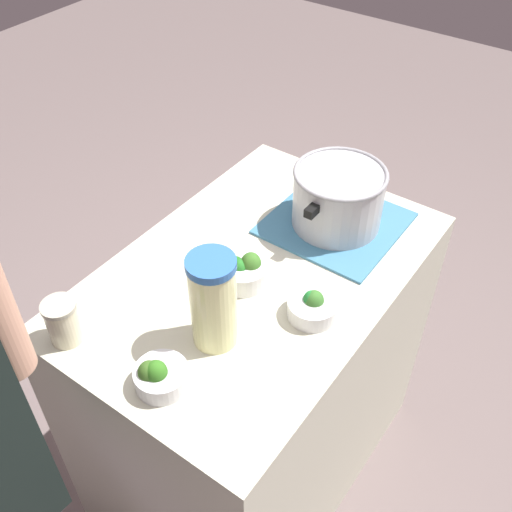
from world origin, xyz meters
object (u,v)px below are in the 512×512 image
(lemonade_pitcher, at_px, (213,301))
(broccoli_bowl_back, at_px, (313,306))
(cooking_pot, at_px, (338,197))
(mason_jar, at_px, (63,322))
(broccoli_bowl_front, at_px, (159,376))
(broccoli_bowl_center, at_px, (243,270))

(lemonade_pitcher, bearing_deg, broccoli_bowl_back, 143.34)
(cooking_pot, xyz_separation_m, mason_jar, (0.71, -0.29, -0.04))
(mason_jar, distance_m, broccoli_bowl_back, 0.57)
(broccoli_bowl_front, relative_size, broccoli_bowl_back, 0.98)
(lemonade_pitcher, bearing_deg, broccoli_bowl_center, -162.16)
(mason_jar, xyz_separation_m, broccoli_bowl_center, (-0.39, 0.21, -0.02))
(mason_jar, relative_size, broccoli_bowl_center, 0.85)
(mason_jar, height_order, broccoli_bowl_front, mason_jar)
(cooking_pot, distance_m, broccoli_bowl_front, 0.69)
(cooking_pot, distance_m, broccoli_bowl_back, 0.36)
(lemonade_pitcher, height_order, broccoli_bowl_front, lemonade_pitcher)
(mason_jar, height_order, broccoli_bowl_back, mason_jar)
(cooking_pot, relative_size, mason_jar, 2.87)
(broccoli_bowl_center, distance_m, broccoli_bowl_back, 0.20)
(broccoli_bowl_center, bearing_deg, broccoli_bowl_front, 7.20)
(cooking_pot, relative_size, lemonade_pitcher, 1.33)
(broccoli_bowl_center, xyz_separation_m, broccoli_bowl_back, (-0.00, 0.20, -0.01))
(lemonade_pitcher, distance_m, broccoli_bowl_center, 0.22)
(broccoli_bowl_back, bearing_deg, broccoli_bowl_front, -23.54)
(broccoli_bowl_center, height_order, broccoli_bowl_back, broccoli_bowl_center)
(cooking_pot, xyz_separation_m, broccoli_bowl_front, (0.69, -0.03, -0.07))
(cooking_pot, bearing_deg, broccoli_bowl_center, -13.16)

